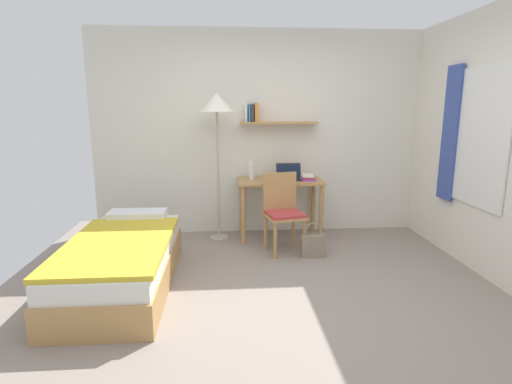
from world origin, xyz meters
The scene contains 10 objects.
ground_plane centered at (0.00, 0.00, 0.00)m, with size 5.28×5.28×0.00m, color gray.
wall_back centered at (0.00, 2.02, 1.30)m, with size 4.40×0.27×2.60m.
bed centered at (-1.48, 0.35, 0.24)m, with size 0.88×1.88×0.54m.
desk centered at (0.17, 1.70, 0.61)m, with size 1.05×0.56×0.75m.
desk_chair centered at (0.13, 1.20, 0.49)m, with size 0.50×0.48×0.90m.
standing_lamp centered at (-0.61, 1.69, 1.61)m, with size 0.42×0.42×1.81m.
laptop centered at (0.28, 1.71, 0.80)m, with size 0.32×0.21×0.20m.
water_bottle centered at (-0.19, 1.75, 0.87)m, with size 0.07×0.07×0.24m, color silver.
book_stack centered at (0.51, 1.65, 0.78)m, with size 0.19×0.24×0.07m.
handbag centered at (0.44, 0.98, 0.14)m, with size 0.27×0.11×0.40m.
Camera 1 is at (-0.51, -3.24, 1.65)m, focal length 28.35 mm.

